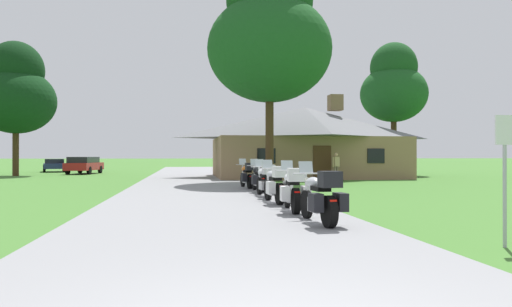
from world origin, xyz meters
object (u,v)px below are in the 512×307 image
(motorcycle_silver_third_in_row, at_px, (276,185))
(motorcycle_black_fifth_in_row, at_px, (259,178))
(tree_by_lodge_front, at_px, (270,35))
(parked_red_suv_far_left, at_px, (84,164))
(motorcycle_silver_nearest_to_camera, at_px, (321,198))
(tree_left_far, at_px, (16,92))
(metal_signpost_roadside, at_px, (505,164))
(parked_navy_sedan_far_left, at_px, (54,165))
(bystander_tan_shirt_near_lodge, at_px, (336,165))
(motorcycle_white_fourth_in_row, at_px, (265,181))
(tree_right_of_lodge, at_px, (394,86))
(motorcycle_white_second_in_row, at_px, (293,190))
(motorcycle_orange_farthest_in_row, at_px, (248,176))

(motorcycle_silver_third_in_row, xyz_separation_m, motorcycle_black_fifth_in_row, (0.21, 4.56, 0.00))
(tree_by_lodge_front, height_order, parked_red_suv_far_left, tree_by_lodge_front)
(motorcycle_silver_nearest_to_camera, bearing_deg, parked_red_suv_far_left, 106.39)
(tree_left_far, bearing_deg, parked_red_suv_far_left, 40.07)
(motorcycle_black_fifth_in_row, relative_size, tree_by_lodge_front, 0.17)
(metal_signpost_roadside, distance_m, parked_navy_sedan_far_left, 42.50)
(bystander_tan_shirt_near_lodge, relative_size, parked_navy_sedan_far_left, 0.37)
(motorcycle_white_fourth_in_row, relative_size, parked_navy_sedan_far_left, 0.46)
(metal_signpost_roadside, distance_m, tree_left_far, 35.04)
(motorcycle_black_fifth_in_row, bearing_deg, tree_by_lodge_front, 73.82)
(tree_left_far, xyz_separation_m, tree_right_of_lodge, (28.41, -2.32, 0.70))
(metal_signpost_roadside, bearing_deg, parked_navy_sedan_far_left, 113.74)
(motorcycle_silver_nearest_to_camera, distance_m, motorcycle_black_fifth_in_row, 8.98)
(motorcycle_silver_nearest_to_camera, xyz_separation_m, tree_right_of_lodge, (13.26, 25.13, 6.30))
(motorcycle_silver_third_in_row, height_order, tree_right_of_lodge, tree_right_of_lodge)
(tree_by_lodge_front, xyz_separation_m, tree_right_of_lodge, (11.54, 9.54, -1.14))
(motorcycle_silver_nearest_to_camera, distance_m, bystander_tan_shirt_near_lodge, 18.23)
(motorcycle_white_second_in_row, relative_size, tree_by_lodge_front, 0.17)
(motorcycle_white_second_in_row, xyz_separation_m, metal_signpost_roadside, (2.42, -4.74, 0.74))
(metal_signpost_roadside, bearing_deg, motorcycle_silver_third_in_row, 109.32)
(metal_signpost_roadside, bearing_deg, motorcycle_silver_nearest_to_camera, 132.75)
(tree_by_lodge_front, bearing_deg, motorcycle_white_second_in_row, -97.71)
(motorcycle_white_second_in_row, bearing_deg, parked_red_suv_far_left, 114.92)
(parked_navy_sedan_far_left, bearing_deg, parked_red_suv_far_left, -71.19)
(motorcycle_white_fourth_in_row, xyz_separation_m, bystander_tan_shirt_near_lodge, (6.04, 10.44, 0.31))
(tree_right_of_lodge, bearing_deg, motorcycle_white_second_in_row, -120.23)
(parked_navy_sedan_far_left, bearing_deg, tree_by_lodge_front, -67.43)
(motorcycle_white_fourth_in_row, bearing_deg, tree_by_lodge_front, 75.90)
(parked_red_suv_far_left, distance_m, parked_navy_sedan_far_left, 6.62)
(motorcycle_black_fifth_in_row, relative_size, parked_red_suv_far_left, 0.44)
(metal_signpost_roadside, bearing_deg, tree_right_of_lodge, 68.43)
(tree_by_lodge_front, relative_size, parked_red_suv_far_left, 2.60)
(motorcycle_silver_third_in_row, bearing_deg, tree_by_lodge_front, 76.87)
(motorcycle_silver_third_in_row, bearing_deg, motorcycle_white_fourth_in_row, 84.64)
(motorcycle_white_fourth_in_row, bearing_deg, parked_red_suv_far_left, 111.63)
(motorcycle_silver_nearest_to_camera, height_order, motorcycle_white_fourth_in_row, same)
(bystander_tan_shirt_near_lodge, relative_size, metal_signpost_roadside, 0.78)
(motorcycle_silver_nearest_to_camera, height_order, parked_red_suv_far_left, parked_red_suv_far_left)
(motorcycle_white_second_in_row, xyz_separation_m, motorcycle_white_fourth_in_row, (0.05, 4.55, 0.01))
(bystander_tan_shirt_near_lodge, relative_size, tree_right_of_lodge, 0.16)
(motorcycle_orange_farthest_in_row, relative_size, tree_right_of_lodge, 0.20)
(motorcycle_silver_third_in_row, xyz_separation_m, parked_navy_sedan_far_left, (-14.67, 31.95, 0.03))
(motorcycle_orange_farthest_in_row, bearing_deg, motorcycle_silver_nearest_to_camera, -95.12)
(motorcycle_silver_nearest_to_camera, height_order, motorcycle_black_fifth_in_row, same)
(motorcycle_white_fourth_in_row, bearing_deg, tree_right_of_lodge, 51.29)
(motorcycle_black_fifth_in_row, height_order, tree_by_lodge_front, tree_by_lodge_front)
(motorcycle_orange_farthest_in_row, distance_m, tree_right_of_lodge, 20.39)
(motorcycle_silver_nearest_to_camera, xyz_separation_m, tree_by_lodge_front, (1.72, 15.58, 7.44))
(motorcycle_orange_farthest_in_row, relative_size, metal_signpost_roadside, 0.97)
(motorcycle_black_fifth_in_row, relative_size, motorcycle_orange_farthest_in_row, 1.00)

